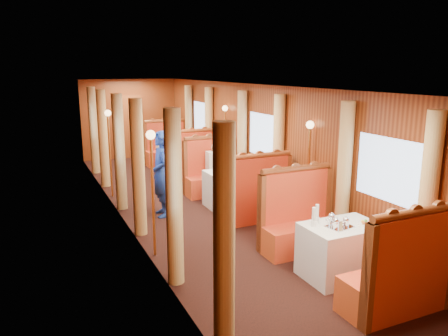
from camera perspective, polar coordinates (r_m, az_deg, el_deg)
floor at (r=8.94m, az=-3.36°, el=-5.56°), size 3.00×12.00×0.01m
ceiling at (r=8.49m, az=-3.59°, el=10.67°), size 3.00×12.00×0.01m
wall_far at (r=14.33m, az=-12.21°, el=6.28°), size 3.00×0.01×2.50m
wall_left at (r=8.22m, az=-13.27°, el=1.49°), size 0.01×12.00×2.50m
wall_right at (r=9.26m, az=5.23°, el=3.04°), size 0.01×12.00×2.50m
doorway_far at (r=14.34m, az=-12.14°, el=5.27°), size 0.80×0.04×2.00m
table_near at (r=6.32m, az=15.06°, el=-10.40°), size 1.05×0.72×0.75m
banquette_near_fwd at (r=5.63m, az=21.80°, el=-13.32°), size 1.30×0.55×1.34m
banquette_near_aft at (r=7.05m, az=9.82°, el=-7.23°), size 1.30×0.55×1.34m
table_mid at (r=9.12m, az=1.01°, el=-2.71°), size 1.05×0.72×0.75m
banquette_mid_fwd at (r=8.23m, az=4.06°, el=-4.10°), size 1.30×0.55×1.34m
banquette_mid_aft at (r=10.00m, az=-1.49°, el=-1.02°), size 1.30×0.55×1.34m
table_far at (r=12.28m, az=-6.05°, el=1.30°), size 1.05×0.72×0.75m
banquette_far_fwd at (r=11.33m, az=-4.41°, el=0.61°), size 1.30×0.55×1.34m
banquette_far_aft at (r=13.22m, az=-7.46°, el=2.30°), size 1.30×0.55×1.34m
tea_tray at (r=6.08m, az=14.87°, el=-7.43°), size 0.38×0.32×0.01m
teapot_left at (r=5.98m, az=14.37°, el=-7.21°), size 0.15×0.11×0.12m
teapot_right at (r=6.09m, az=15.63°, el=-6.98°), size 0.17×0.15×0.11m
teapot_back at (r=6.13m, az=13.83°, el=-6.65°), size 0.17×0.14×0.13m
fruit_plate at (r=6.28m, az=18.13°, el=-6.89°), size 0.23×0.23×0.05m
cup_inboard at (r=6.01m, az=11.62°, el=-6.52°), size 0.08×0.08×0.26m
cup_outboard at (r=6.14m, az=12.03°, el=-6.11°), size 0.08×0.08×0.26m
rose_vase_mid at (r=8.98m, az=1.12°, el=0.68°), size 0.06×0.06×0.36m
rose_vase_far at (r=12.18m, az=-6.05°, el=3.84°), size 0.06×0.06×0.36m
window_left_near at (r=4.88m, az=-4.94°, el=-3.50°), size 0.01×1.20×0.90m
curtain_left_near_a at (r=4.33m, az=0.00°, el=-9.51°), size 0.22×0.22×2.35m
curtain_left_near_b at (r=5.70m, az=-6.54°, el=-4.01°), size 0.22×0.22×2.35m
window_right_near at (r=6.47m, az=20.65°, el=-0.21°), size 0.01×1.20×0.90m
curtain_right_near_a at (r=5.96m, az=25.00°, el=-4.42°), size 0.22×0.22×2.35m
curtain_right_near_b at (r=7.02m, az=15.39°, el=-1.17°), size 0.22×0.22×2.35m
window_left_mid at (r=8.19m, az=-13.24°, el=2.87°), size 0.01×1.20×0.90m
curtain_left_mid_a at (r=7.51m, az=-11.15°, el=-0.05°), size 0.22×0.22×2.35m
curtain_left_mid_b at (r=9.01m, az=-13.49°, el=1.97°), size 0.22×0.22×2.35m
window_right_mid at (r=9.22m, az=5.17°, el=4.26°), size 0.01×1.20×0.90m
curtain_right_mid_a at (r=8.56m, az=7.10°, el=1.67°), size 0.22×0.22×2.35m
curtain_right_mid_b at (r=9.90m, az=2.38°, el=3.27°), size 0.22×0.22×2.35m
window_left_far at (r=11.61m, az=-16.73°, el=5.53°), size 0.01×1.20×0.90m
curtain_left_far_a at (r=10.89m, az=-15.51°, el=3.70°), size 0.22×0.22×2.35m
curtain_left_far_b at (r=12.42m, az=-16.68°, el=4.70°), size 0.22×0.22×2.35m
window_right_far at (r=12.36m, az=-2.91°, el=6.47°), size 0.01×1.20×0.90m
curtain_right_far_a at (r=11.64m, az=-1.96°, el=4.72°), size 0.22×0.22×2.35m
curtain_right_far_b at (r=13.08m, az=-4.60°, el=5.59°), size 0.22×0.22×2.35m
sconce_left_fore at (r=6.54m, az=-9.40°, el=-0.00°), size 0.14×0.14×1.95m
sconce_right_fore at (r=7.74m, az=11.02°, el=1.92°), size 0.14×0.14×1.95m
sconce_left_aft at (r=9.91m, az=-14.78°, el=4.10°), size 0.14×0.14×1.95m
sconce_right_aft at (r=10.74m, az=0.14°, el=5.17°), size 0.14×0.14×1.95m
steward at (r=8.49m, az=-8.21°, el=-0.78°), size 0.44×0.64×1.68m
passenger at (r=9.74m, az=-1.03°, el=0.53°), size 0.40×0.44×0.76m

